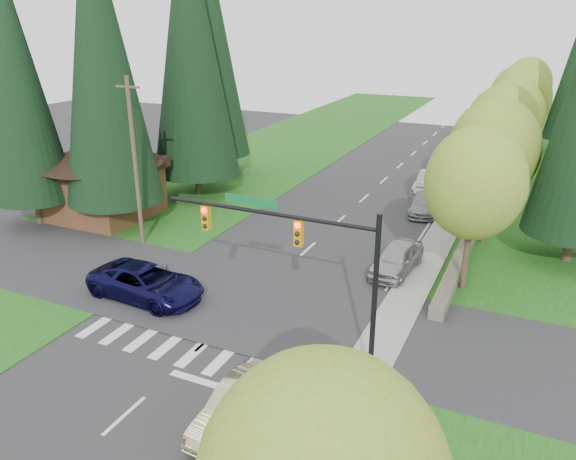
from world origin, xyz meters
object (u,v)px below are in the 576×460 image
Objects in this scene: suv_navy at (146,282)px; parked_car_a at (397,259)px; sedan_champagne at (240,405)px; parked_car_b at (423,204)px; parked_car_e at (472,151)px; parked_car_c at (430,183)px; parked_car_d at (455,152)px.

parked_car_a is at bearing -48.39° from suv_navy.
sedan_champagne is 1.00× the size of parked_car_b.
parked_car_c is at bearing -88.95° from parked_car_e.
parked_car_d is at bearing 90.37° from parked_car_c.
sedan_champagne is 0.96× the size of parked_car_a.
parked_car_a is 1.04× the size of parked_car_b.
parked_car_c reaches higher than parked_car_d.
parked_car_d is (-0.61, 17.30, 0.01)m from parked_car_b.
sedan_champagne is 43.27m from parked_car_e.
sedan_champagne is 0.98× the size of parked_car_e.
suv_navy is 1.32× the size of parked_car_b.
sedan_champagne is at bearing -90.20° from parked_car_c.
parked_car_b is at bearing -85.51° from parked_car_e.
parked_car_d is at bearing 98.51° from parked_car_a.
parked_car_d is (9.02, 35.81, -0.16)m from suv_navy.
parked_car_a is 10.47m from parked_car_b.
parked_car_b is (9.63, 18.52, -0.17)m from suv_navy.
parked_car_a is at bearing -84.45° from parked_car_c.
parked_car_a reaches higher than parked_car_b.
parked_car_d is 0.85× the size of parked_car_e.
parked_car_b is 0.98× the size of parked_car_e.
suv_navy is at bearing -136.59° from parked_car_a.
parked_car_b is at bearing -23.65° from suv_navy.
sedan_champagne is 10.63m from suv_navy.
parked_car_a is at bearing 86.04° from sedan_champagne.
parked_car_a is 27.77m from parked_car_d.
parked_car_a reaches higher than sedan_champagne.
sedan_champagne is 0.76× the size of suv_navy.
parked_car_a is 1.01× the size of parked_car_e.
suv_navy is at bearing -125.33° from parked_car_b.
parked_car_c is (0.30, 29.59, 0.07)m from sedan_champagne.
suv_navy reaches higher than parked_car_d.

